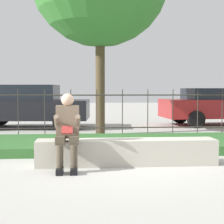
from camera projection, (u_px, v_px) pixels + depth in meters
name	position (u px, v px, depth m)	size (l,w,h in m)	color
ground_plane	(125.00, 165.00, 6.52)	(60.00, 60.00, 0.00)	#B2AFA8
stone_bench	(127.00, 153.00, 6.51)	(3.12, 0.50, 0.44)	#B7B2A3
person_seated_reader	(67.00, 128.00, 6.12)	(0.42, 0.73, 1.24)	black
grass_berm	(116.00, 144.00, 8.39)	(9.02, 2.37, 0.19)	#33662D
iron_fence	(110.00, 112.00, 10.20)	(7.02, 0.03, 1.31)	#332D28
car_parked_right	(224.00, 105.00, 13.70)	(4.65, 2.14, 1.35)	maroon
car_parked_left	(28.00, 105.00, 12.67)	(4.13, 2.25, 1.46)	black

